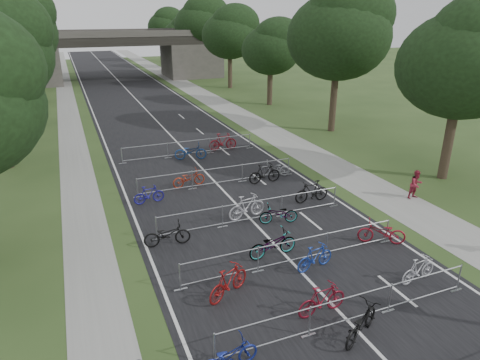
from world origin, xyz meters
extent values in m
cube|color=black|center=(0.00, 50.00, 0.01)|extent=(11.00, 140.00, 0.01)
cube|color=gray|center=(8.00, 50.00, 0.01)|extent=(3.00, 140.00, 0.01)
cube|color=gray|center=(-7.50, 50.00, 0.01)|extent=(2.00, 140.00, 0.01)
cube|color=silver|center=(0.00, 50.00, 0.00)|extent=(0.12, 140.00, 0.00)
cube|color=#45433E|center=(-11.50, 65.00, 2.50)|extent=(8.00, 8.00, 5.00)
cube|color=#45433E|center=(11.50, 65.00, 2.50)|extent=(8.00, 8.00, 5.00)
cube|color=black|center=(0.00, 65.00, 5.60)|extent=(30.00, 8.00, 1.20)
cube|color=#45433E|center=(0.00, 61.20, 6.60)|extent=(30.00, 0.40, 0.90)
cube|color=#45433E|center=(0.00, 68.80, 6.60)|extent=(30.00, 0.40, 0.90)
cylinder|color=#33261C|center=(13.00, 16.00, 2.24)|extent=(0.56, 0.56, 4.48)
ellipsoid|color=black|center=(13.00, 16.00, 6.63)|extent=(7.17, 7.17, 5.88)
sphere|color=black|center=(12.50, 16.50, 5.73)|extent=(4.66, 4.66, 4.66)
cylinder|color=#33261C|center=(-11.50, 28.00, 2.36)|extent=(0.56, 0.56, 4.72)
cylinder|color=#33261C|center=(13.00, 28.00, 2.55)|extent=(0.56, 0.56, 5.11)
ellipsoid|color=black|center=(13.00, 28.00, 7.56)|extent=(8.18, 8.18, 6.70)
sphere|color=black|center=(13.60, 27.50, 9.20)|extent=(6.54, 6.54, 6.54)
sphere|color=black|center=(12.50, 28.50, 6.54)|extent=(5.31, 5.31, 5.31)
cylinder|color=#33261C|center=(-11.50, 40.00, 2.62)|extent=(0.56, 0.56, 5.25)
ellipsoid|color=black|center=(-11.50, 40.00, 7.77)|extent=(8.40, 8.40, 6.89)
sphere|color=black|center=(-10.90, 39.50, 9.45)|extent=(6.72, 6.72, 6.72)
sphere|color=black|center=(-12.00, 40.50, 6.72)|extent=(5.46, 5.46, 5.46)
cylinder|color=#33261C|center=(13.00, 40.00, 1.92)|extent=(0.56, 0.56, 3.85)
ellipsoid|color=black|center=(13.00, 40.00, 5.70)|extent=(6.16, 6.16, 5.05)
sphere|color=black|center=(13.60, 39.50, 6.93)|extent=(4.93, 4.93, 4.93)
sphere|color=black|center=(12.50, 40.50, 4.93)|extent=(4.00, 4.00, 4.00)
cylinder|color=#33261C|center=(-11.50, 52.00, 2.10)|extent=(0.56, 0.56, 4.20)
ellipsoid|color=black|center=(-11.50, 52.00, 6.22)|extent=(6.72, 6.72, 5.51)
sphere|color=black|center=(-10.90, 51.50, 7.56)|extent=(5.38, 5.38, 5.38)
sphere|color=black|center=(-12.00, 52.50, 5.38)|extent=(4.37, 4.37, 4.37)
cylinder|color=#33261C|center=(13.00, 52.00, 2.24)|extent=(0.56, 0.56, 4.48)
ellipsoid|color=black|center=(13.00, 52.00, 6.63)|extent=(7.17, 7.17, 5.88)
sphere|color=black|center=(13.60, 51.50, 8.06)|extent=(5.73, 5.73, 5.73)
sphere|color=black|center=(12.50, 52.50, 5.73)|extent=(4.66, 4.66, 4.66)
cylinder|color=#33261C|center=(-11.50, 64.00, 2.36)|extent=(0.56, 0.56, 4.72)
ellipsoid|color=black|center=(-11.50, 64.00, 6.99)|extent=(7.56, 7.56, 6.20)
sphere|color=black|center=(-10.90, 63.50, 8.50)|extent=(6.05, 6.05, 6.05)
sphere|color=black|center=(-12.00, 64.50, 6.05)|extent=(4.91, 4.91, 4.91)
cylinder|color=#33261C|center=(13.00, 64.00, 2.55)|extent=(0.56, 0.56, 5.11)
ellipsoid|color=black|center=(13.00, 64.00, 7.56)|extent=(8.18, 8.18, 6.70)
sphere|color=black|center=(13.60, 63.50, 9.20)|extent=(6.54, 6.54, 6.54)
sphere|color=black|center=(12.50, 64.50, 6.54)|extent=(5.31, 5.31, 5.31)
cylinder|color=#33261C|center=(-11.50, 76.00, 2.62)|extent=(0.56, 0.56, 5.25)
ellipsoid|color=black|center=(-11.50, 76.00, 7.77)|extent=(8.40, 8.40, 6.89)
sphere|color=black|center=(-10.90, 75.50, 9.45)|extent=(6.72, 6.72, 6.72)
sphere|color=black|center=(-12.00, 76.50, 6.72)|extent=(5.46, 5.46, 5.46)
cylinder|color=#33261C|center=(13.00, 76.00, 1.92)|extent=(0.56, 0.56, 3.85)
ellipsoid|color=black|center=(13.00, 76.00, 5.70)|extent=(6.16, 6.16, 5.05)
sphere|color=black|center=(13.60, 75.50, 6.93)|extent=(4.93, 4.93, 4.93)
sphere|color=black|center=(12.50, 76.50, 4.93)|extent=(4.00, 4.00, 4.00)
cylinder|color=#33261C|center=(-11.50, 88.00, 2.10)|extent=(0.56, 0.56, 4.20)
ellipsoid|color=black|center=(-11.50, 88.00, 6.22)|extent=(6.72, 6.72, 5.51)
sphere|color=black|center=(-10.90, 87.50, 7.56)|extent=(5.38, 5.38, 5.38)
sphere|color=black|center=(-12.00, 88.50, 5.38)|extent=(4.37, 4.37, 4.37)
cylinder|color=#33261C|center=(13.00, 88.00, 2.24)|extent=(0.56, 0.56, 4.48)
ellipsoid|color=black|center=(13.00, 88.00, 6.63)|extent=(7.17, 7.17, 5.88)
sphere|color=black|center=(13.60, 87.50, 8.06)|extent=(5.73, 5.73, 5.73)
sphere|color=black|center=(12.50, 88.50, 5.73)|extent=(4.66, 4.66, 4.66)
cylinder|color=#A1A4A9|center=(0.00, 7.20, 1.05)|extent=(9.20, 0.04, 0.04)
cylinder|color=#A1A4A9|center=(0.00, 7.20, 0.18)|extent=(9.20, 0.04, 0.04)
cylinder|color=#A1A4A9|center=(-4.60, 7.20, 0.55)|extent=(0.05, 0.05, 1.10)
cylinder|color=#A1A4A9|center=(-1.53, 7.20, 0.55)|extent=(0.05, 0.05, 1.10)
cube|color=#A1A4A9|center=(-1.53, 7.20, 0.01)|extent=(0.50, 0.08, 0.03)
cylinder|color=#A1A4A9|center=(1.53, 7.20, 0.55)|extent=(0.05, 0.05, 1.10)
cube|color=#A1A4A9|center=(1.53, 7.20, 0.01)|extent=(0.50, 0.08, 0.03)
cylinder|color=#A1A4A9|center=(4.60, 7.20, 0.55)|extent=(0.05, 0.05, 1.10)
cube|color=#A1A4A9|center=(4.60, 7.20, 0.01)|extent=(0.50, 0.08, 0.03)
cylinder|color=#A1A4A9|center=(0.00, 11.00, 1.05)|extent=(9.20, 0.04, 0.04)
cylinder|color=#A1A4A9|center=(0.00, 11.00, 0.18)|extent=(9.20, 0.04, 0.04)
cylinder|color=#A1A4A9|center=(-4.60, 11.00, 0.55)|extent=(0.05, 0.05, 1.10)
cube|color=#A1A4A9|center=(-4.60, 11.00, 0.01)|extent=(0.50, 0.08, 0.03)
cylinder|color=#A1A4A9|center=(-1.53, 11.00, 0.55)|extent=(0.05, 0.05, 1.10)
cube|color=#A1A4A9|center=(-1.53, 11.00, 0.01)|extent=(0.50, 0.08, 0.03)
cylinder|color=#A1A4A9|center=(1.53, 11.00, 0.55)|extent=(0.05, 0.05, 1.10)
cube|color=#A1A4A9|center=(1.53, 11.00, 0.01)|extent=(0.50, 0.08, 0.03)
cylinder|color=#A1A4A9|center=(4.60, 11.00, 0.55)|extent=(0.05, 0.05, 1.10)
cube|color=#A1A4A9|center=(4.60, 11.00, 0.01)|extent=(0.50, 0.08, 0.03)
cylinder|color=#A1A4A9|center=(0.00, 15.00, 1.05)|extent=(9.20, 0.04, 0.04)
cylinder|color=#A1A4A9|center=(0.00, 15.00, 0.18)|extent=(9.20, 0.04, 0.04)
cylinder|color=#A1A4A9|center=(-4.60, 15.00, 0.55)|extent=(0.05, 0.05, 1.10)
cube|color=#A1A4A9|center=(-4.60, 15.00, 0.01)|extent=(0.50, 0.08, 0.03)
cylinder|color=#A1A4A9|center=(-1.53, 15.00, 0.55)|extent=(0.05, 0.05, 1.10)
cube|color=#A1A4A9|center=(-1.53, 15.00, 0.01)|extent=(0.50, 0.08, 0.03)
cylinder|color=#A1A4A9|center=(1.53, 15.00, 0.55)|extent=(0.05, 0.05, 1.10)
cube|color=#A1A4A9|center=(1.53, 15.00, 0.01)|extent=(0.50, 0.08, 0.03)
cylinder|color=#A1A4A9|center=(4.60, 15.00, 0.55)|extent=(0.05, 0.05, 1.10)
cube|color=#A1A4A9|center=(4.60, 15.00, 0.01)|extent=(0.50, 0.08, 0.03)
cylinder|color=#A1A4A9|center=(0.00, 20.00, 1.05)|extent=(9.20, 0.04, 0.04)
cylinder|color=#A1A4A9|center=(0.00, 20.00, 0.18)|extent=(9.20, 0.04, 0.04)
cylinder|color=#A1A4A9|center=(-4.60, 20.00, 0.55)|extent=(0.05, 0.05, 1.10)
cube|color=#A1A4A9|center=(-4.60, 20.00, 0.01)|extent=(0.50, 0.08, 0.03)
cylinder|color=#A1A4A9|center=(-1.53, 20.00, 0.55)|extent=(0.05, 0.05, 1.10)
cube|color=#A1A4A9|center=(-1.53, 20.00, 0.01)|extent=(0.50, 0.08, 0.03)
cylinder|color=#A1A4A9|center=(1.53, 20.00, 0.55)|extent=(0.05, 0.05, 1.10)
cube|color=#A1A4A9|center=(1.53, 20.00, 0.01)|extent=(0.50, 0.08, 0.03)
cylinder|color=#A1A4A9|center=(4.60, 20.00, 0.55)|extent=(0.05, 0.05, 1.10)
cube|color=#A1A4A9|center=(4.60, 20.00, 0.01)|extent=(0.50, 0.08, 0.03)
cylinder|color=#A1A4A9|center=(0.00, 26.00, 1.05)|extent=(9.20, 0.04, 0.04)
cylinder|color=#A1A4A9|center=(0.00, 26.00, 0.18)|extent=(9.20, 0.04, 0.04)
cylinder|color=#A1A4A9|center=(-4.60, 26.00, 0.55)|extent=(0.05, 0.05, 1.10)
cube|color=#A1A4A9|center=(-4.60, 26.00, 0.01)|extent=(0.50, 0.08, 0.03)
cylinder|color=#A1A4A9|center=(-1.53, 26.00, 0.55)|extent=(0.05, 0.05, 1.10)
cube|color=#A1A4A9|center=(-1.53, 26.00, 0.01)|extent=(0.50, 0.08, 0.03)
cylinder|color=#A1A4A9|center=(1.53, 26.00, 0.55)|extent=(0.05, 0.05, 1.10)
cube|color=#A1A4A9|center=(1.53, 26.00, 0.01)|extent=(0.50, 0.08, 0.03)
cylinder|color=#A1A4A9|center=(4.60, 26.00, 0.55)|extent=(0.05, 0.05, 1.10)
cube|color=#A1A4A9|center=(4.60, 26.00, 0.01)|extent=(0.50, 0.08, 0.03)
imported|color=navy|center=(-4.30, 6.88, 0.47)|extent=(1.85, 0.81, 0.94)
imported|color=maroon|center=(-0.61, 7.95, 0.56)|extent=(1.88, 0.64, 1.11)
imported|color=black|center=(-0.10, 6.57, 0.53)|extent=(2.10, 1.58, 1.06)
imported|color=#B8B8C0|center=(3.70, 8.19, 0.51)|extent=(1.73, 0.67, 1.01)
imported|color=maroon|center=(-3.12, 10.01, 0.59)|extent=(2.00, 1.43, 1.19)
imported|color=#A1A4A9|center=(-0.51, 11.82, 0.56)|extent=(2.18, 0.87, 1.12)
imported|color=#1C399B|center=(0.59, 10.35, 0.52)|extent=(1.80, 0.79, 1.05)
imported|color=maroon|center=(4.30, 10.98, 0.53)|extent=(2.09, 1.65, 1.06)
imported|color=black|center=(-4.30, 14.31, 0.52)|extent=(2.07, 0.93, 1.05)
imported|color=#B5B4BC|center=(-0.12, 15.43, 0.61)|extent=(2.09, 0.89, 1.22)
imported|color=#A1A4A9|center=(1.05, 14.35, 0.48)|extent=(1.94, 1.05, 0.97)
imported|color=black|center=(3.79, 15.92, 0.59)|extent=(1.96, 0.57, 1.17)
imported|color=navy|center=(-4.17, 18.98, 0.49)|extent=(1.64, 0.56, 0.97)
imported|color=#9F2D17|center=(-1.61, 20.44, 0.51)|extent=(1.99, 0.85, 1.02)
imported|color=black|center=(2.65, 19.28, 0.59)|extent=(1.98, 0.58, 1.18)
imported|color=gray|center=(3.74, 20.15, 0.47)|extent=(1.88, 1.30, 0.94)
imported|color=navy|center=(-0.17, 25.11, 0.57)|extent=(2.28, 1.27, 1.13)
imported|color=maroon|center=(2.60, 26.31, 0.62)|extent=(2.08, 0.64, 1.24)
imported|color=maroon|center=(9.20, 14.23, 0.79)|extent=(0.79, 0.63, 1.58)
camera|label=1|loc=(-7.50, -1.79, 9.35)|focal=32.00mm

